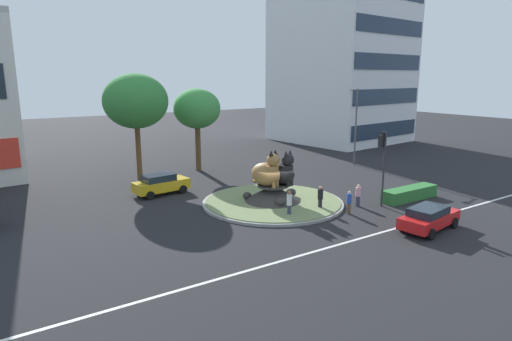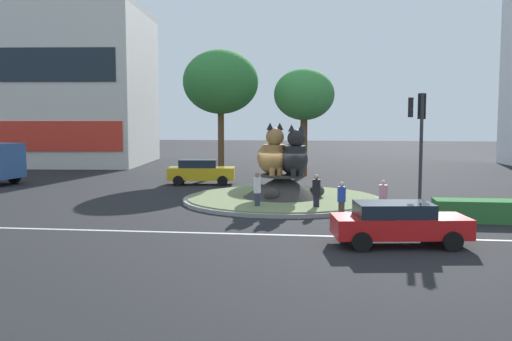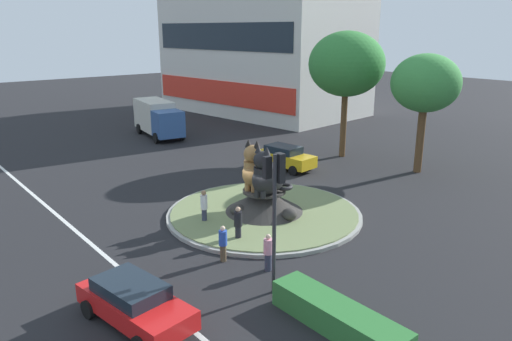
{
  "view_description": "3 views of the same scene",
  "coord_description": "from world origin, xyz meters",
  "views": [
    {
      "loc": [
        -17.48,
        -24.34,
        8.96
      ],
      "look_at": [
        -1.27,
        0.26,
        2.54
      ],
      "focal_mm": 30.43,
      "sensor_mm": 36.0,
      "label": 1
    },
    {
      "loc": [
        2.14,
        -28.44,
        4.22
      ],
      "look_at": [
        -1.34,
        -0.09,
        1.58
      ],
      "focal_mm": 39.61,
      "sensor_mm": 36.0,
      "label": 2
    },
    {
      "loc": [
        17.84,
        -15.35,
        9.3
      ],
      "look_at": [
        0.54,
        -1.0,
        2.73
      ],
      "focal_mm": 33.96,
      "sensor_mm": 36.0,
      "label": 3
    }
  ],
  "objects": [
    {
      "name": "traffic_light_mast",
      "position": [
        5.97,
        -4.62,
        3.83
      ],
      "size": [
        0.76,
        0.49,
        5.24
      ],
      "rotation": [
        0.0,
        0.0,
        1.46
      ],
      "color": "#2D2D33",
      "rests_on": "ground"
    },
    {
      "name": "cat_statue_tabby",
      "position": [
        -0.5,
        -0.01,
        2.35
      ],
      "size": [
        2.13,
        2.87,
        2.63
      ],
      "rotation": [
        0.0,
        0.0,
        -1.23
      ],
      "color": "#9E703D",
      "rests_on": "roundabout_island"
    },
    {
      "name": "pedestrian_white_shirt",
      "position": [
        -0.91,
        -3.1,
        0.96
      ],
      "size": [
        0.34,
        0.34,
        1.79
      ],
      "rotation": [
        0.0,
        0.0,
        3.55
      ],
      "color": "#33384C",
      "rests_on": "ground"
    },
    {
      "name": "sedan_on_far_lane",
      "position": [
        4.59,
        -9.52,
        0.77
      ],
      "size": [
        4.62,
        2.48,
        1.44
      ],
      "rotation": [
        0.0,
        0.0,
        0.15
      ],
      "color": "red",
      "rests_on": "ground"
    },
    {
      "name": "pedestrian_pink_shirt",
      "position": [
        4.65,
        -3.78,
        0.82
      ],
      "size": [
        0.37,
        0.37,
        1.57
      ],
      "rotation": [
        0.0,
        0.0,
        1.74
      ],
      "color": "#33384C",
      "rests_on": "ground"
    },
    {
      "name": "roundabout_island",
      "position": [
        0.01,
        -0.0,
        0.44
      ],
      "size": [
        10.08,
        10.08,
        1.39
      ],
      "color": "gray",
      "rests_on": "ground"
    },
    {
      "name": "ground_plane",
      "position": [
        0.0,
        0.0,
        0.0
      ],
      "size": [
        160.0,
        160.0,
        0.0
      ],
      "primitive_type": "plane",
      "color": "black"
    },
    {
      "name": "broadleaf_tree_behind_island",
      "position": [
        -5.49,
        12.54,
        6.86
      ],
      "size": [
        5.51,
        5.51,
        9.23
      ],
      "color": "brown",
      "rests_on": "ground"
    },
    {
      "name": "clipped_hedge_strip",
      "position": [
        9.11,
        -4.7,
        0.45
      ],
      "size": [
        4.97,
        1.2,
        0.9
      ],
      "primitive_type": "cube",
      "color": "#2D7033",
      "rests_on": "ground"
    },
    {
      "name": "cat_statue_black",
      "position": [
        0.6,
        -0.29,
        2.32
      ],
      "size": [
        2.0,
        2.86,
        2.55
      ],
      "rotation": [
        0.0,
        0.0,
        -1.27
      ],
      "color": "black",
      "rests_on": "roundabout_island"
    },
    {
      "name": "pedestrian_blue_shirt",
      "position": [
        2.85,
        -4.69,
        0.83
      ],
      "size": [
        0.35,
        0.35,
        1.57
      ],
      "rotation": [
        0.0,
        0.0,
        1.43
      ],
      "color": "brown",
      "rests_on": "ground"
    },
    {
      "name": "second_tree_near_tower",
      "position": [
        0.58,
        13.21,
        5.91
      ],
      "size": [
        4.43,
        4.43,
        7.85
      ],
      "color": "brown",
      "rests_on": "ground"
    },
    {
      "name": "pedestrian_black_shirt",
      "position": [
        1.77,
        -3.06,
        0.9
      ],
      "size": [
        0.37,
        0.37,
        1.71
      ],
      "rotation": [
        0.0,
        0.0,
        1.94
      ],
      "color": "black",
      "rests_on": "ground"
    },
    {
      "name": "hatchback_near_shophouse",
      "position": [
        -5.75,
        6.84,
        0.84
      ],
      "size": [
        4.38,
        2.3,
        1.6
      ],
      "rotation": [
        0.0,
        0.0,
        0.12
      ],
      "color": "gold",
      "rests_on": "ground"
    },
    {
      "name": "lane_centreline",
      "position": [
        0.0,
        -8.3,
        0.0
      ],
      "size": [
        112.0,
        0.2,
        0.01
      ],
      "primitive_type": "cube",
      "color": "silver",
      "rests_on": "ground"
    },
    {
      "name": "shophouse_block",
      "position": [
        -25.57,
        21.64,
        7.16
      ],
      "size": [
        23.29,
        15.09,
        18.86
      ],
      "rotation": [
        0.0,
        0.0,
        0.09
      ],
      "color": "silver",
      "rests_on": "ground"
    }
  ]
}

